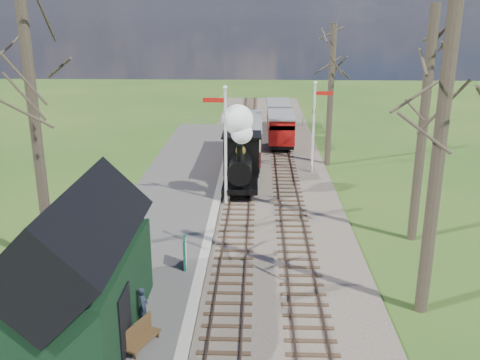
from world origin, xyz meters
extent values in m
ellipsoid|color=#385B23|center=(-25.00, 60.00, -14.76)|extent=(57.60, 36.00, 16.20)
ellipsoid|color=#385B23|center=(10.00, 65.00, -18.04)|extent=(70.40, 44.00, 19.80)
ellipsoid|color=#385B23|center=(-8.00, 70.00, -16.40)|extent=(64.00, 40.00, 18.00)
cube|color=brown|center=(1.30, 22.00, 0.05)|extent=(8.00, 60.00, 0.10)
cube|color=brown|center=(-0.50, 22.00, 0.14)|extent=(0.07, 60.00, 0.12)
cube|color=brown|center=(0.50, 22.00, 0.14)|extent=(0.07, 60.00, 0.12)
cube|color=#38281C|center=(0.00, 22.00, 0.10)|extent=(1.60, 60.00, 0.09)
cube|color=brown|center=(2.10, 22.00, 0.14)|extent=(0.07, 60.00, 0.12)
cube|color=brown|center=(3.10, 22.00, 0.14)|extent=(0.07, 60.00, 0.12)
cube|color=#38281C|center=(2.60, 22.00, 0.10)|extent=(1.60, 60.00, 0.09)
cube|color=#474442|center=(-3.50, 14.00, 0.10)|extent=(5.00, 44.00, 0.20)
cube|color=#B2AD9E|center=(-1.20, 14.00, 0.10)|extent=(0.40, 44.00, 0.21)
cube|color=black|center=(-4.30, 4.00, 1.50)|extent=(3.00, 6.00, 2.60)
cube|color=black|center=(-4.30, 4.00, 3.35)|extent=(3.25, 6.30, 3.25)
cube|color=black|center=(-2.78, 3.00, 1.20)|extent=(0.06, 1.20, 2.00)
cylinder|color=silver|center=(-0.70, 16.00, 3.00)|extent=(0.14, 0.14, 6.00)
sphere|color=silver|center=(-0.70, 16.00, 6.10)|extent=(0.24, 0.24, 0.24)
cube|color=#B7140F|center=(-1.25, 16.00, 5.50)|extent=(1.10, 0.08, 0.22)
cube|color=black|center=(-0.70, 16.00, 4.40)|extent=(0.18, 0.06, 0.30)
cylinder|color=silver|center=(4.30, 22.00, 2.75)|extent=(0.14, 0.14, 5.50)
sphere|color=silver|center=(4.30, 22.00, 5.60)|extent=(0.24, 0.24, 0.24)
cube|color=#B7140F|center=(4.85, 22.00, 5.00)|extent=(1.10, 0.08, 0.22)
cube|color=black|center=(4.30, 22.00, 3.90)|extent=(0.18, 0.06, 0.30)
cylinder|color=#382D23|center=(-7.30, 9.00, 5.50)|extent=(0.41, 0.41, 11.00)
cylinder|color=#382D23|center=(6.50, 6.00, 6.00)|extent=(0.42, 0.42, 12.00)
cylinder|color=#382D23|center=(7.80, 12.00, 5.00)|extent=(0.40, 0.40, 10.00)
cylinder|color=#382D23|center=(5.50, 24.00, 4.50)|extent=(0.39, 0.39, 9.00)
cube|color=slate|center=(0.30, 36.00, 0.75)|extent=(12.60, 0.02, 0.01)
cube|color=slate|center=(0.30, 36.00, 0.45)|extent=(12.60, 0.02, 0.02)
cylinder|color=slate|center=(0.30, 36.00, 0.50)|extent=(0.08, 0.08, 1.00)
cube|color=black|center=(0.00, 18.20, 0.70)|extent=(1.89, 4.45, 0.28)
cylinder|color=black|center=(0.00, 17.54, 1.70)|extent=(1.22, 2.89, 1.22)
cube|color=black|center=(0.00, 19.54, 1.81)|extent=(2.00, 1.78, 2.22)
cylinder|color=black|center=(0.00, 16.43, 2.70)|extent=(0.31, 0.31, 0.89)
sphere|color=gold|center=(0.00, 17.87, 2.48)|extent=(0.58, 0.58, 0.58)
sphere|color=white|center=(0.10, 16.43, 3.76)|extent=(1.11, 1.11, 1.11)
sphere|color=white|center=(-0.10, 16.54, 4.42)|extent=(1.56, 1.56, 1.56)
cylinder|color=black|center=(-0.50, 16.87, 0.56)|extent=(0.11, 0.71, 0.71)
cylinder|color=black|center=(0.50, 16.87, 0.56)|extent=(0.11, 0.71, 0.71)
cube|color=black|center=(0.00, 24.20, 0.59)|extent=(2.11, 7.78, 0.33)
cube|color=#551316|center=(0.00, 24.20, 1.26)|extent=(2.22, 7.78, 1.00)
cube|color=beige|center=(0.00, 24.20, 2.26)|extent=(2.22, 7.78, 1.00)
cube|color=slate|center=(0.00, 24.20, 2.81)|extent=(2.33, 8.00, 0.13)
cube|color=black|center=(2.60, 28.69, 0.52)|extent=(1.72, 4.53, 0.27)
cube|color=maroon|center=(2.60, 28.69, 1.06)|extent=(1.81, 4.53, 0.82)
cube|color=beige|center=(2.60, 28.69, 1.88)|extent=(1.81, 4.53, 0.82)
cube|color=slate|center=(2.60, 28.69, 2.33)|extent=(1.90, 4.71, 0.11)
cube|color=black|center=(2.60, 34.19, 0.52)|extent=(1.72, 4.53, 0.27)
cube|color=maroon|center=(2.60, 34.19, 1.06)|extent=(1.81, 4.53, 0.82)
cube|color=beige|center=(2.60, 34.19, 1.88)|extent=(1.81, 4.53, 0.82)
cube|color=slate|center=(2.60, 34.19, 2.33)|extent=(1.90, 4.71, 0.11)
cube|color=#104E37|center=(-1.84, 8.54, 0.81)|extent=(0.17, 0.83, 1.21)
cube|color=silver|center=(-1.79, 8.55, 0.81)|extent=(0.10, 0.71, 0.99)
cube|color=#49321A|center=(-2.39, 3.32, 0.42)|extent=(0.88, 1.40, 0.06)
cube|color=#49321A|center=(-2.55, 3.39, 0.68)|extent=(0.57, 1.27, 0.58)
cube|color=#49321A|center=(-2.24, 2.74, 0.30)|extent=(0.06, 0.06, 0.19)
cube|color=#49321A|center=(-2.53, 3.90, 0.30)|extent=(0.06, 0.06, 0.19)
imported|color=#1B2331|center=(-2.61, 4.54, 0.83)|extent=(0.31, 0.46, 1.26)
camera|label=1|loc=(0.95, -10.12, 9.63)|focal=40.00mm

